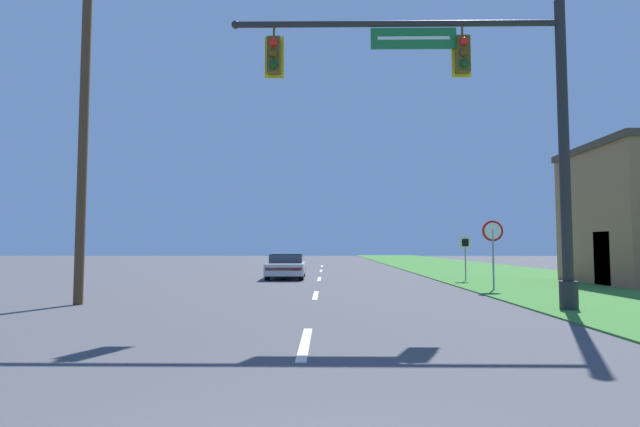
# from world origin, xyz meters

# --- Properties ---
(grass_verge_right) EXTENTS (10.00, 110.00, 0.04)m
(grass_verge_right) POSITION_xyz_m (10.50, 30.00, 0.02)
(grass_verge_right) COLOR #38752D
(grass_verge_right) RESTS_ON ground
(road_center_line) EXTENTS (0.16, 34.80, 0.01)m
(road_center_line) POSITION_xyz_m (0.00, 22.00, 0.01)
(road_center_line) COLOR silver
(road_center_line) RESTS_ON ground
(signal_mast) EXTENTS (8.74, 0.47, 8.21)m
(signal_mast) POSITION_xyz_m (4.37, 10.21, 4.99)
(signal_mast) COLOR #232326
(signal_mast) RESTS_ON grass_verge_right
(car_ahead) EXTENTS (1.91, 4.41, 1.19)m
(car_ahead) POSITION_xyz_m (-1.66, 22.68, 0.60)
(car_ahead) COLOR black
(car_ahead) RESTS_ON ground
(stop_sign) EXTENTS (0.76, 0.07, 2.50)m
(stop_sign) POSITION_xyz_m (6.43, 15.90, 1.86)
(stop_sign) COLOR gray
(stop_sign) RESTS_ON grass_verge_right
(route_sign_post) EXTENTS (0.55, 0.06, 2.03)m
(route_sign_post) POSITION_xyz_m (6.69, 20.47, 1.53)
(route_sign_post) COLOR gray
(route_sign_post) RESTS_ON grass_verge_right
(utility_pole_near) EXTENTS (1.80, 0.26, 10.76)m
(utility_pole_near) POSITION_xyz_m (-6.49, 11.38, 5.54)
(utility_pole_near) COLOR #4C3823
(utility_pole_near) RESTS_ON ground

